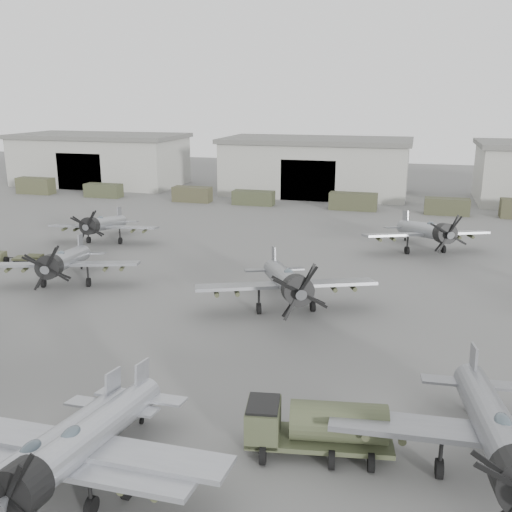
% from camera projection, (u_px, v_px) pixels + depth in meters
% --- Properties ---
extents(ground, '(220.00, 220.00, 0.00)m').
position_uv_depth(ground, '(133.00, 361.00, 33.23)').
color(ground, '#565654').
rests_on(ground, ground).
extents(hangar_left, '(29.00, 14.80, 8.70)m').
position_uv_depth(hangar_left, '(100.00, 159.00, 99.35)').
color(hangar_left, '#9D9C93').
rests_on(hangar_left, ground).
extents(hangar_center, '(29.00, 14.80, 8.70)m').
position_uv_depth(hangar_center, '(316.00, 166.00, 89.53)').
color(hangar_center, '#9D9C93').
rests_on(hangar_center, ground).
extents(support_truck_0, '(5.91, 2.20, 2.54)m').
position_uv_depth(support_truck_0, '(36.00, 186.00, 90.32)').
color(support_truck_0, '#3F412A').
rests_on(support_truck_0, ground).
extents(support_truck_1, '(5.70, 2.20, 2.05)m').
position_uv_depth(support_truck_1, '(103.00, 190.00, 87.28)').
color(support_truck_1, '#3A3E28').
rests_on(support_truck_1, ground).
extents(support_truck_2, '(5.63, 2.20, 2.18)m').
position_uv_depth(support_truck_2, '(192.00, 194.00, 83.50)').
color(support_truck_2, '#3D3C28').
rests_on(support_truck_2, ground).
extents(support_truck_3, '(5.90, 2.20, 1.99)m').
position_uv_depth(support_truck_3, '(253.00, 198.00, 81.11)').
color(support_truck_3, '#383C27').
rests_on(support_truck_3, ground).
extents(support_truck_4, '(6.42, 2.20, 2.32)m').
position_uv_depth(support_truck_4, '(353.00, 201.00, 77.42)').
color(support_truck_4, '#383A26').
rests_on(support_truck_4, ground).
extents(support_truck_5, '(5.66, 2.20, 2.15)m').
position_uv_depth(support_truck_5, '(447.00, 206.00, 74.31)').
color(support_truck_5, '#383A26').
rests_on(support_truck_5, ground).
extents(aircraft_near_1, '(11.65, 10.49, 4.69)m').
position_uv_depth(aircraft_near_1, '(81.00, 444.00, 21.71)').
color(aircraft_near_1, '#9EA0A6').
rests_on(aircraft_near_1, ground).
extents(aircraft_near_2, '(13.03, 11.73, 5.20)m').
position_uv_depth(aircraft_near_2, '(497.00, 433.00, 22.02)').
color(aircraft_near_2, gray).
rests_on(aircraft_near_2, ground).
extents(aircraft_mid_1, '(11.91, 10.73, 4.78)m').
position_uv_depth(aircraft_mid_1, '(64.00, 261.00, 45.60)').
color(aircraft_mid_1, gray).
rests_on(aircraft_mid_1, ground).
extents(aircraft_mid_2, '(12.74, 11.52, 5.18)m').
position_uv_depth(aircraft_mid_2, '(287.00, 281.00, 40.07)').
color(aircraft_mid_2, gray).
rests_on(aircraft_mid_2, ground).
extents(aircraft_far_0, '(11.51, 10.36, 4.57)m').
position_uv_depth(aircraft_far_0, '(103.00, 224.00, 59.27)').
color(aircraft_far_0, gray).
rests_on(aircraft_far_0, ground).
extents(aircraft_far_1, '(12.20, 11.04, 4.97)m').
position_uv_depth(aircraft_far_1, '(427.00, 231.00, 55.46)').
color(aircraft_far_1, '#909398').
rests_on(aircraft_far_1, ground).
extents(aircraft_extra_92, '(11.65, 10.49, 4.69)m').
position_uv_depth(aircraft_extra_92, '(43.00, 458.00, 20.84)').
color(aircraft_extra_92, '#9EA0A6').
rests_on(aircraft_extra_92, ground).
extents(fuel_tanker, '(6.50, 3.58, 2.41)m').
position_uv_depth(fuel_tanker, '(317.00, 424.00, 24.35)').
color(fuel_tanker, '#3C422B').
rests_on(fuel_tanker, ground).
extents(tug_trailer, '(6.79, 2.41, 1.34)m').
position_uv_depth(tug_trailer, '(10.00, 257.00, 52.94)').
color(tug_trailer, '#42442D').
rests_on(tug_trailer, ground).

